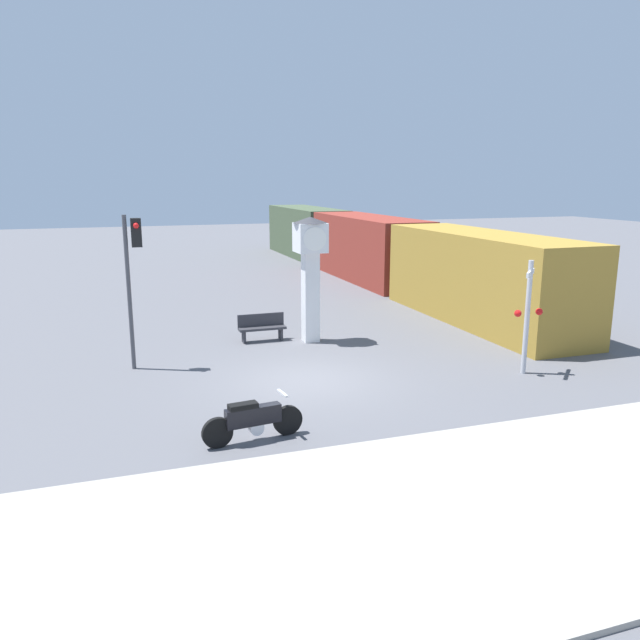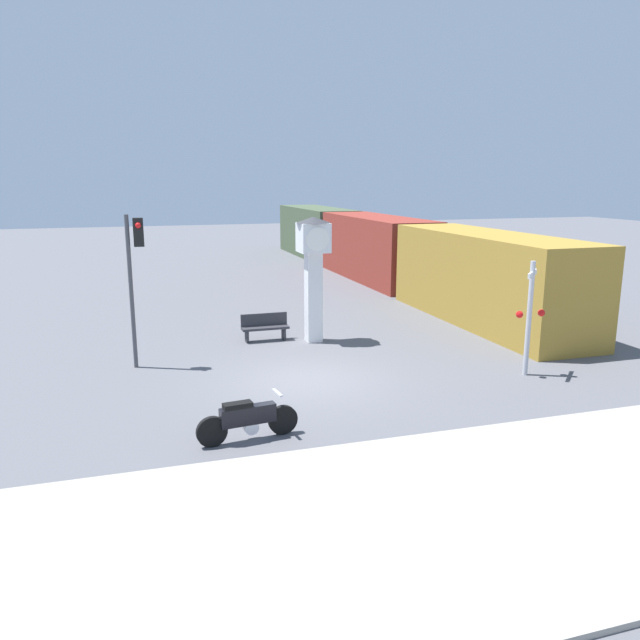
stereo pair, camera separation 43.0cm
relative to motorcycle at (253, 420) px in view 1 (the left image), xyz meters
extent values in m
plane|color=#56565B|center=(2.28, 3.47, -0.47)|extent=(120.00, 120.00, 0.00)
cube|color=#9E998E|center=(2.28, -4.00, -0.42)|extent=(36.00, 6.00, 0.10)
cylinder|color=black|center=(0.78, 0.10, -0.14)|extent=(0.66, 0.19, 0.65)
cylinder|color=black|center=(-0.77, -0.10, -0.14)|extent=(0.66, 0.19, 0.65)
cube|color=black|center=(0.01, 0.00, 0.09)|extent=(1.21, 0.38, 0.39)
cube|color=black|center=(-0.21, -0.03, 0.34)|extent=(0.63, 0.32, 0.11)
cylinder|color=silver|center=(0.06, 0.01, -0.18)|extent=(0.33, 0.25, 0.30)
cube|color=silver|center=(0.66, 0.08, 0.48)|extent=(0.12, 0.48, 0.04)
cube|color=white|center=(3.69, 7.48, 1.04)|extent=(0.50, 0.50, 3.03)
cube|color=white|center=(3.69, 7.48, 3.04)|extent=(0.96, 0.96, 0.96)
cylinder|color=white|center=(3.69, 6.99, 3.04)|extent=(0.76, 0.02, 0.76)
cone|color=#333338|center=(3.69, 7.48, 3.61)|extent=(1.15, 1.15, 0.20)
cube|color=olive|center=(10.83, 8.27, 1.23)|extent=(2.80, 10.43, 3.40)
cube|color=maroon|center=(10.83, 19.30, 1.23)|extent=(2.80, 10.43, 3.40)
cube|color=#425138|center=(10.83, 30.33, 1.23)|extent=(2.80, 10.43, 3.40)
cylinder|color=#47474C|center=(-2.14, 6.14, 1.74)|extent=(0.12, 0.12, 4.43)
cube|color=black|center=(-1.84, 6.14, 3.46)|extent=(0.28, 0.24, 0.80)
sphere|color=red|center=(-1.84, 5.99, 3.66)|extent=(0.16, 0.16, 0.16)
cylinder|color=#B7B7BC|center=(8.31, 2.13, 1.14)|extent=(0.14, 0.14, 3.22)
cube|color=white|center=(8.31, 2.13, 2.40)|extent=(0.82, 0.82, 0.14)
sphere|color=red|center=(7.96, 2.08, 1.30)|extent=(0.20, 0.20, 0.20)
sphere|color=red|center=(8.66, 2.08, 1.30)|extent=(0.20, 0.20, 0.20)
cube|color=#2D2D33|center=(2.14, 8.00, -0.02)|extent=(1.60, 0.44, 0.08)
cube|color=#2D2D33|center=(2.14, 8.19, 0.23)|extent=(1.60, 0.06, 0.44)
cube|color=#2D2D33|center=(1.50, 8.00, -0.26)|extent=(0.08, 0.35, 0.41)
cube|color=#2D2D33|center=(2.78, 8.00, -0.26)|extent=(0.08, 0.35, 0.41)
camera|label=1|loc=(-2.62, -12.03, 4.93)|focal=35.00mm
camera|label=2|loc=(-2.21, -12.17, 4.93)|focal=35.00mm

